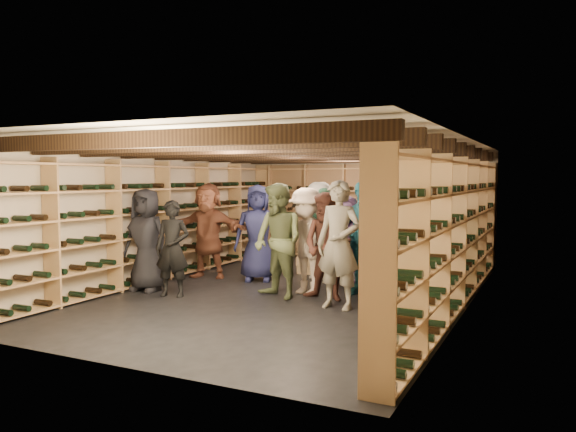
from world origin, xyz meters
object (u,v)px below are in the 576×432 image
(person_0, at_px, (146,240))
(person_8, at_px, (327,246))
(person_12, at_px, (396,248))
(person_5, at_px, (208,230))
(person_7, at_px, (339,245))
(person_4, at_px, (363,238))
(person_11, at_px, (347,239))
(person_10, at_px, (323,238))
(person_6, at_px, (258,233))
(crate_stack_right, at_px, (319,258))
(person_1, at_px, (172,249))
(crate_stack_left, at_px, (312,252))
(person_3, at_px, (307,241))
(crate_loose, at_px, (427,281))
(person_2, at_px, (278,241))
(person_9, at_px, (319,231))

(person_0, distance_m, person_8, 3.01)
(person_8, xyz_separation_m, person_12, (0.89, 0.62, -0.04))
(person_5, xyz_separation_m, person_7, (3.06, -1.27, 0.03))
(person_4, bearing_deg, person_11, 137.84)
(person_10, bearing_deg, person_6, 158.43)
(person_4, bearing_deg, crate_stack_right, 142.62)
(person_8, bearing_deg, person_1, -156.37)
(person_6, xyz_separation_m, person_10, (1.32, -0.13, -0.02))
(person_1, xyz_separation_m, person_8, (2.28, 0.80, 0.07))
(person_10, height_order, person_12, person_10)
(crate_stack_left, xyz_separation_m, person_0, (-1.81, -2.67, 0.41))
(person_11, height_order, person_12, person_12)
(crate_stack_right, height_order, person_8, person_8)
(person_3, xyz_separation_m, person_10, (0.06, 0.55, -0.00))
(crate_loose, relative_size, person_4, 0.28)
(crate_stack_left, distance_m, person_6, 1.31)
(person_1, bearing_deg, crate_stack_right, 62.77)
(person_0, height_order, person_3, person_3)
(crate_stack_left, bearing_deg, person_1, -111.88)
(person_1, distance_m, person_4, 2.99)
(person_1, distance_m, person_3, 2.11)
(person_12, bearing_deg, person_6, 176.37)
(person_6, bearing_deg, person_3, -51.47)
(person_2, bearing_deg, person_4, 61.94)
(person_0, distance_m, person_12, 4.02)
(person_10, bearing_deg, person_4, -29.55)
(person_1, distance_m, person_11, 3.15)
(person_3, distance_m, person_5, 2.32)
(person_1, relative_size, person_6, 0.87)
(person_5, distance_m, person_12, 3.62)
(crate_stack_right, distance_m, person_0, 3.98)
(person_3, distance_m, person_9, 1.38)
(crate_stack_left, xyz_separation_m, person_6, (-0.60, -1.08, 0.44))
(person_2, height_order, person_4, person_4)
(person_9, bearing_deg, person_2, -94.06)
(crate_loose, distance_m, person_2, 2.84)
(crate_loose, bearing_deg, person_12, -101.74)
(person_6, bearing_deg, person_8, -52.27)
(person_0, distance_m, person_2, 2.25)
(person_0, height_order, person_7, person_7)
(person_7, bearing_deg, crate_loose, 77.06)
(person_10, bearing_deg, person_7, -75.11)
(person_7, height_order, person_11, person_7)
(person_11, bearing_deg, person_0, -129.64)
(person_0, distance_m, person_6, 2.00)
(person_6, height_order, person_10, person_6)
(person_10, distance_m, person_12, 1.32)
(crate_stack_left, relative_size, person_4, 0.47)
(person_9, bearing_deg, person_7, -67.39)
(person_3, bearing_deg, person_12, 23.28)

